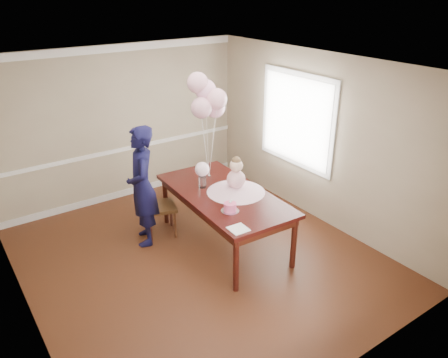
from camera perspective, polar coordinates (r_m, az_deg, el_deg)
The scene contains 50 objects.
floor at distance 6.36m, azimuth -3.19°, elevation -10.28°, with size 4.50×5.00×0.00m, color #36190D.
ceiling at distance 5.31m, azimuth -3.88°, elevation 14.43°, with size 4.50×5.00×0.02m, color white.
wall_back at distance 7.82m, azimuth -13.26°, elevation 6.92°, with size 4.50×0.02×2.70m, color tan.
wall_front at distance 4.05m, azimuth 15.84°, elevation -10.73°, with size 4.50×0.02×2.70m, color tan.
wall_left at distance 5.04m, azimuth -25.89°, elevation -5.00°, with size 0.02×5.00×2.70m, color tan.
wall_right at distance 7.05m, azimuth 12.30°, elevation 5.10°, with size 0.02×5.00×2.70m, color tan.
chair_rail_trim at distance 7.95m, azimuth -12.92°, elevation 3.81°, with size 4.50×0.02×0.07m, color white.
crown_molding at distance 7.54m, azimuth -14.19°, elevation 16.20°, with size 4.50×0.02×0.12m, color white.
baseboard_trim at distance 8.28m, azimuth -12.39°, elevation -1.64°, with size 4.50×0.02×0.12m, color silver.
window_frame at distance 7.31m, azimuth 9.47°, elevation 7.66°, with size 0.02×1.66×1.56m, color silver.
window_blinds at distance 7.29m, azimuth 9.37°, elevation 7.64°, with size 0.01×1.50×1.40m, color white.
dining_table_top at distance 6.29m, azimuth 0.01°, elevation -2.07°, with size 1.12×2.23×0.06m, color black.
table_apron at distance 6.33m, azimuth 0.01°, elevation -2.75°, with size 1.00×2.12×0.11m, color black.
table_leg_fl at distance 5.55m, azimuth 1.59°, elevation -11.12°, with size 0.08×0.08×0.78m, color black.
table_leg_fr at distance 6.04m, azimuth 9.09°, elevation -8.23°, with size 0.08×0.08×0.78m, color black.
table_leg_bl at distance 7.10m, azimuth -7.63°, elevation -2.85°, with size 0.08×0.08×0.78m, color black.
table_leg_br at distance 7.48m, azimuth -1.14°, elevation -1.12°, with size 0.08×0.08×0.78m, color black.
baby_skirt at distance 6.30m, azimuth 1.57°, elevation -1.22°, with size 0.85×0.85×0.11m, color #E1A5BC.
baby_torso at distance 6.24m, azimuth 1.59°, elevation -0.02°, with size 0.27×0.27×0.27m, color pink.
baby_head at distance 6.15m, azimuth 1.61°, elevation 1.78°, with size 0.19×0.19×0.19m, color beige.
baby_hair at distance 6.13m, azimuth 1.62°, elevation 2.35°, with size 0.13×0.13×0.13m, color brown.
cake_platter at distance 5.80m, azimuth 0.79°, elevation -4.18°, with size 0.25×0.25×0.01m, color #B9B9BD.
birthday_cake at distance 5.77m, azimuth 0.79°, elevation -3.66°, with size 0.17×0.17×0.11m, color #EA4A84.
cake_flower_a at distance 5.74m, azimuth 0.80°, elevation -3.02°, with size 0.03×0.03×0.03m, color white.
cake_flower_b at distance 5.77m, azimuth 0.96°, elevation -2.85°, with size 0.03×0.03×0.03m, color silver.
rose_vase_near at distance 6.43m, azimuth -2.84°, elevation -0.36°, with size 0.11×0.11×0.18m, color silver.
roses_near at distance 6.35m, azimuth -2.88°, elevation 1.28°, with size 0.21×0.21×0.21m, color white.
napkin at distance 5.39m, azimuth 1.88°, elevation -6.55°, with size 0.22×0.22×0.01m, color white.
balloon_weight at distance 6.81m, azimuth -1.95°, elevation 0.40°, with size 0.04×0.04×0.02m, color #B5B4B9.
balloon_a at distance 6.38m, azimuth -2.96°, elevation 9.27°, with size 0.31×0.31×0.31m, color #D99AAD.
balloon_b at distance 6.42m, azimuth -0.97°, elevation 10.41°, with size 0.31×0.31×0.31m, color #ECA7B9.
balloon_c at distance 6.49m, azimuth -2.45°, elevation 11.56°, with size 0.31×0.31×0.31m, color #EEA8CC.
balloon_d at distance 6.43m, azimuth -3.45°, elevation 12.43°, with size 0.31×0.31×0.31m, color #DF9EB1.
balloon_e at distance 6.61m, azimuth -1.20°, elevation 9.32°, with size 0.31×0.31×0.31m, color #FFB4D2.
balloon_ribbon_a at distance 6.60m, azimuth -2.42°, elevation 4.01°, with size 0.00×0.00×0.94m, color white.
balloon_ribbon_b at distance 6.61m, azimuth -1.47°, elevation 4.57°, with size 0.00×0.00×1.05m, color white.
balloon_ribbon_c at distance 6.64m, azimuth -2.18°, elevation 5.16°, with size 0.00×0.00×1.16m, color white.
balloon_ribbon_d at distance 6.61m, azimuth -2.65°, elevation 5.55°, with size 0.00×0.00×1.27m, color silver.
balloon_ribbon_e at distance 6.71m, azimuth -1.57°, elevation 4.12°, with size 0.00×0.00×0.88m, color silver.
dining_chair_seat at distance 6.77m, azimuth -8.32°, elevation -3.60°, with size 0.46×0.46×0.05m, color #361F0E.
chair_leg_fl at distance 6.71m, azimuth -9.54°, elevation -6.36°, with size 0.04×0.04×0.45m, color #3A170F.
chair_leg_fr at distance 6.75m, azimuth -6.39°, elevation -5.95°, with size 0.04×0.04×0.45m, color #3D1F10.
chair_leg_bl at distance 7.03m, azimuth -9.94°, elevation -4.85°, with size 0.04×0.04×0.45m, color #321C0D.
chair_leg_br at distance 7.07m, azimuth -6.93°, elevation -4.48°, with size 0.04×0.04×0.45m, color #36150E.
chair_back_post_l at distance 6.45m, azimuth -10.05°, elevation -2.22°, with size 0.04×0.04×0.58m, color #38160F.
chair_back_post_r at distance 6.78m, azimuth -10.44°, elevation -0.86°, with size 0.04×0.04×0.58m, color #3D1710.
chair_slat_low at distance 6.67m, azimuth -10.17°, elevation -2.48°, with size 0.03×0.41×0.05m, color #3D1910.
chair_slat_mid at distance 6.60m, azimuth -10.28°, elevation -1.20°, with size 0.03×0.41×0.05m, color #3A200F.
chair_slat_top at distance 6.53m, azimuth -10.39°, elevation 0.12°, with size 0.03×0.41×0.05m, color black.
woman at distance 6.43m, azimuth -10.63°, elevation -0.96°, with size 0.66×0.44×1.81m, color black.
Camera 1 is at (-2.71, -4.48, 3.62)m, focal length 35.00 mm.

